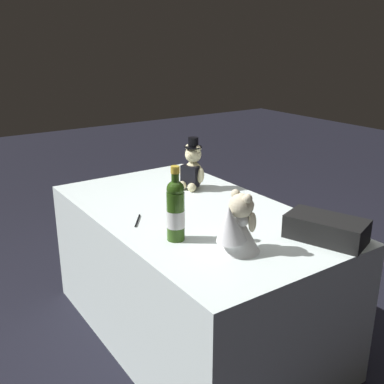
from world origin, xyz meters
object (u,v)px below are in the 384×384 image
object	(u,v)px
teddy_bear_groom	(192,169)
champagne_bottle	(176,209)
signing_pen	(138,220)
teddy_bear_bride	(238,226)
gift_case_black	(326,229)

from	to	relation	value
teddy_bear_groom	champagne_bottle	world-z (taller)	champagne_bottle
champagne_bottle	signing_pen	xyz separation A→B (m)	(-0.28, -0.04, -0.13)
signing_pen	teddy_bear_bride	bearing A→B (deg)	19.60
champagne_bottle	gift_case_black	xyz separation A→B (m)	(0.36, 0.53, -0.09)
teddy_bear_bride	champagne_bottle	world-z (taller)	champagne_bottle
teddy_bear_groom	teddy_bear_bride	xyz separation A→B (m)	(0.78, -0.31, -0.00)
teddy_bear_bride	signing_pen	distance (m)	0.56
teddy_bear_bride	gift_case_black	distance (m)	0.41
teddy_bear_groom	signing_pen	size ratio (longest dim) A/B	2.36
teddy_bear_groom	champagne_bottle	distance (m)	0.71
champagne_bottle	signing_pen	size ratio (longest dim) A/B	2.61
signing_pen	gift_case_black	xyz separation A→B (m)	(0.64, 0.57, 0.05)
signing_pen	gift_case_black	distance (m)	0.86
teddy_bear_groom	teddy_bear_bride	bearing A→B (deg)	-21.80
champagne_bottle	gift_case_black	bearing A→B (deg)	55.49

